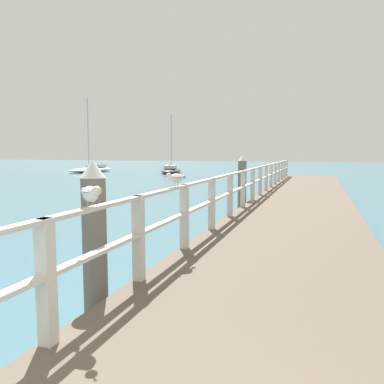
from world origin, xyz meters
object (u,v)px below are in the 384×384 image
at_px(seagull_foreground, 90,193).
at_px(boat_1, 171,170).
at_px(boat_3, 92,169).
at_px(dock_piling_near, 95,242).
at_px(seagull_background, 176,178).
at_px(dock_piling_far, 242,183).

distance_m(seagull_foreground, boat_1, 32.66).
bearing_deg(seagull_foreground, boat_3, -108.46).
height_order(dock_piling_near, seagull_foreground, dock_piling_near).
distance_m(boat_1, boat_3, 8.00).
distance_m(seagull_foreground, seagull_background, 2.27).
bearing_deg(boat_3, boat_1, -162.79).
xyz_separation_m(dock_piling_near, boat_1, (-10.94, 29.97, -0.65)).
distance_m(dock_piling_near, dock_piling_far, 8.79).
distance_m(seagull_foreground, boat_3, 35.15).
relative_size(dock_piling_near, dock_piling_far, 1.00).
bearing_deg(dock_piling_near, boat_3, 123.25).
height_order(seagull_background, boat_3, boat_3).
height_order(dock_piling_far, boat_1, boat_1).
height_order(dock_piling_near, seagull_background, dock_piling_near).
bearing_deg(seagull_foreground, boat_1, -121.35).
bearing_deg(boat_3, seagull_background, 133.82).
relative_size(dock_piling_near, seagull_background, 4.02).
xyz_separation_m(dock_piling_far, boat_3, (-18.85, 19.96, -0.63)).
distance_m(seagull_background, boat_1, 30.54).
height_order(dock_piling_far, seagull_foreground, dock_piling_far).
bearing_deg(boat_1, seagull_foreground, -84.65).
distance_m(dock_piling_near, boat_1, 31.91).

